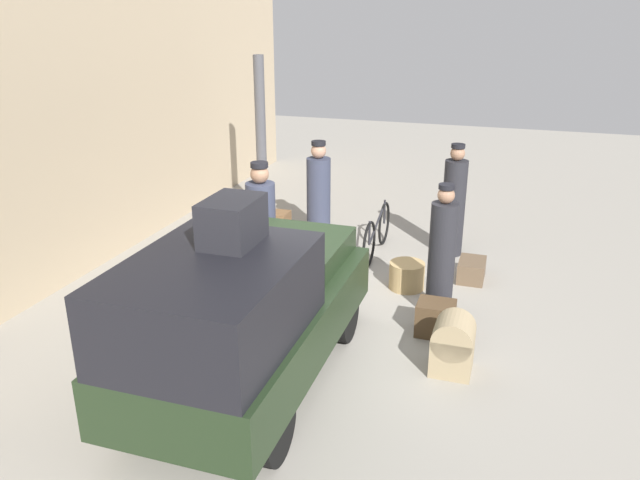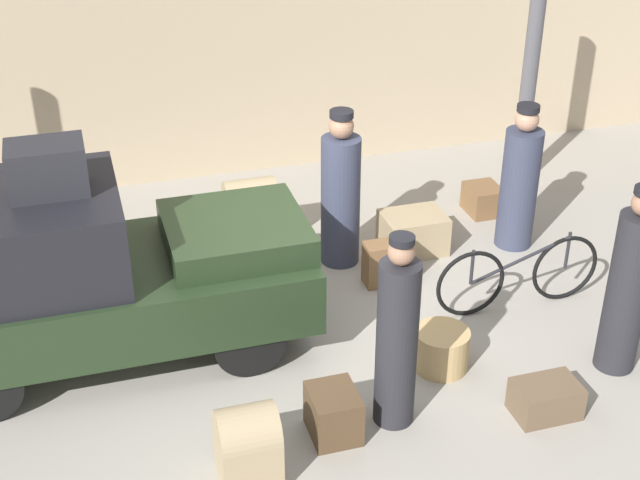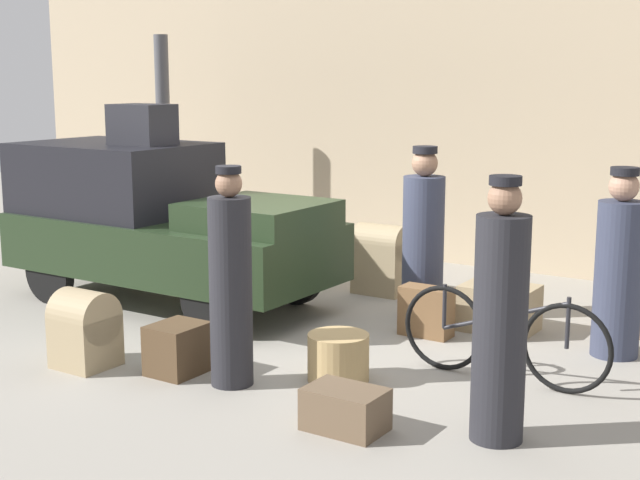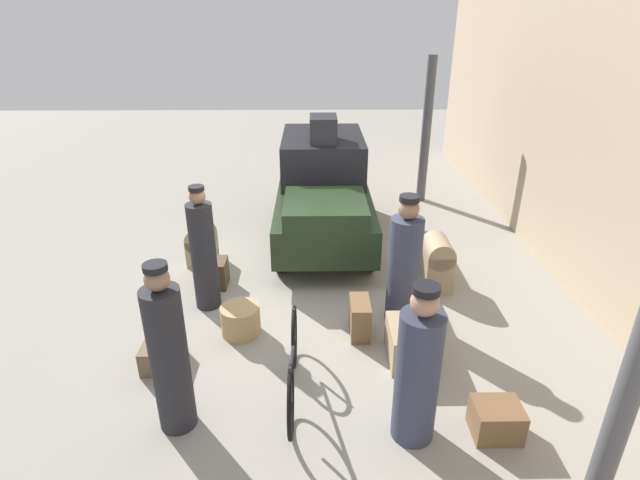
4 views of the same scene
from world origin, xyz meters
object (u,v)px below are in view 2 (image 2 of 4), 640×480
trunk_umber_medium (413,233)px  trunk_barrel_dark (251,210)px  suitcase_black_upright (248,445)px  suitcase_small_leather (483,199)px  suitcase_tan_flat (333,413)px  porter_carrying_trunk (519,183)px  porter_with_bicycle (628,288)px  trunk_wicker_pale (546,399)px  trunk_on_truck_roof (47,168)px  wicker_basket (441,349)px  truck (82,271)px  trunk_large_brown (387,263)px  porter_lifting_near_truck (397,339)px  bicycle (519,275)px  conductor_in_dark_uniform (341,195)px

trunk_umber_medium → trunk_barrel_dark: (-1.76, 0.70, 0.20)m
suitcase_black_upright → suitcase_small_leather: (3.84, 3.72, -0.17)m
suitcase_tan_flat → porter_carrying_trunk: bearing=40.3°
porter_with_bicycle → porter_carrying_trunk: bearing=85.8°
porter_carrying_trunk → trunk_wicker_pale: bearing=-112.2°
trunk_wicker_pale → trunk_on_truck_roof: bearing=152.4°
wicker_basket → porter_with_bicycle: bearing=-15.6°
truck → trunk_wicker_pale: truck is taller
wicker_basket → suitcase_black_upright: suitcase_black_upright is taller
truck → porter_with_bicycle: porter_with_bicycle is taller
trunk_barrel_dark → trunk_on_truck_roof: bearing=-141.2°
trunk_large_brown → suitcase_black_upright: bearing=-130.2°
porter_with_bicycle → trunk_large_brown: bearing=127.6°
porter_lifting_near_truck → trunk_wicker_pale: bearing=-13.9°
porter_carrying_trunk → wicker_basket: bearing=-132.1°
suitcase_small_leather → trunk_large_brown: trunk_large_brown is taller
trunk_umber_medium → suitcase_tan_flat: (-1.83, -2.76, -0.01)m
suitcase_black_upright → suitcase_tan_flat: bearing=20.8°
truck → trunk_wicker_pale: (3.75, -2.04, -0.78)m
bicycle → porter_with_bicycle: size_ratio=0.98×
conductor_in_dark_uniform → porter_lifting_near_truck: size_ratio=1.00×
trunk_umber_medium → suitcase_small_leather: bearing=28.4°
trunk_large_brown → trunk_on_truck_roof: size_ratio=0.77×
conductor_in_dark_uniform → trunk_wicker_pale: (0.92, -3.06, -0.67)m
trunk_umber_medium → conductor_in_dark_uniform: bearing=178.3°
bicycle → trunk_umber_medium: 1.55m
wicker_basket → trunk_barrel_dark: size_ratio=0.63×
porter_lifting_near_truck → porter_carrying_trunk: size_ratio=1.05×
suitcase_tan_flat → suitcase_small_leather: size_ratio=0.99×
suitcase_tan_flat → suitcase_small_leather: 4.57m
truck → trunk_on_truck_roof: size_ratio=5.71×
trunk_wicker_pale → trunk_large_brown: trunk_large_brown is taller
trunk_wicker_pale → trunk_on_truck_roof: trunk_on_truck_roof is taller
wicker_basket → porter_with_bicycle: size_ratio=0.28×
conductor_in_dark_uniform → porter_with_bicycle: size_ratio=0.97×
truck → conductor_in_dark_uniform: bearing=19.8°
porter_lifting_near_truck → porter_carrying_trunk: (2.46, 2.52, -0.06)m
porter_lifting_near_truck → suitcase_tan_flat: bearing=-175.7°
conductor_in_dark_uniform → suitcase_small_leather: (2.09, 0.63, -0.65)m
suitcase_tan_flat → conductor_in_dark_uniform: bearing=71.2°
trunk_barrel_dark → porter_lifting_near_truck: bearing=-81.8°
porter_lifting_near_truck → conductor_in_dark_uniform: bearing=82.0°
wicker_basket → trunk_wicker_pale: bearing=-55.4°
porter_lifting_near_truck → porter_with_bicycle: bearing=3.0°
porter_lifting_near_truck → trunk_umber_medium: 3.06m
conductor_in_dark_uniform → trunk_on_truck_roof: (-2.99, -1.02, 1.17)m
wicker_basket → suitcase_black_upright: size_ratio=0.75×
porter_with_bicycle → suitcase_black_upright: size_ratio=2.71×
porter_with_bicycle → trunk_barrel_dark: porter_with_bicycle is taller
trunk_barrel_dark → suitcase_black_upright: bearing=-103.1°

